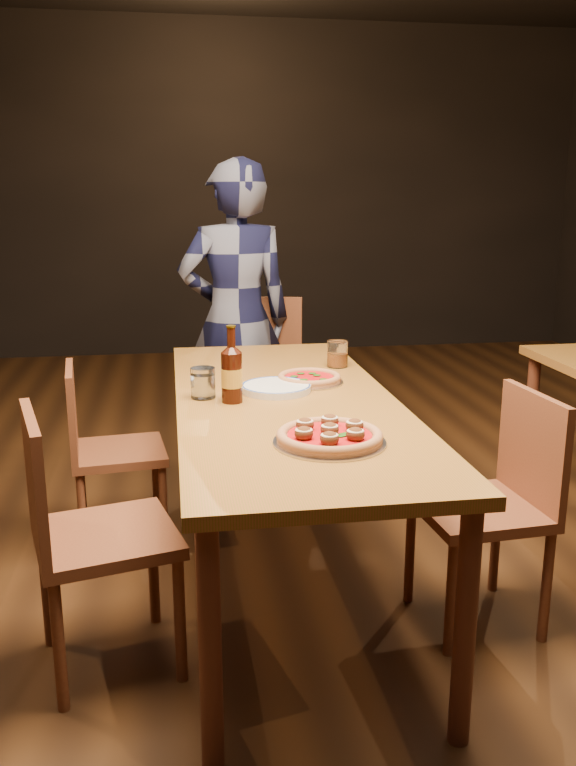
{
  "coord_description": "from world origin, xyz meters",
  "views": [
    {
      "loc": [
        -0.4,
        -2.62,
        1.48
      ],
      "look_at": [
        0.0,
        -0.05,
        0.82
      ],
      "focal_mm": 35.0,
      "sensor_mm": 36.0,
      "label": 1
    }
  ],
  "objects": [
    {
      "name": "amber_glass",
      "position": [
        0.3,
        0.48,
        0.81
      ],
      "size": [
        0.09,
        0.09,
        0.11
      ],
      "primitive_type": "cylinder",
      "color": "#A24E12",
      "rests_on": "table_main"
    },
    {
      "name": "table_main",
      "position": [
        0.0,
        0.0,
        0.68
      ],
      "size": [
        0.8,
        2.0,
        0.75
      ],
      "color": "brown",
      "rests_on": "ground"
    },
    {
      "name": "chair_end",
      "position": [
        0.03,
        1.22,
        0.49
      ],
      "size": [
        0.55,
        0.55,
        0.98
      ],
      "primitive_type": null,
      "rotation": [
        0.0,
        0.0,
        -0.25
      ],
      "color": "#5B2917",
      "rests_on": "ground"
    },
    {
      "name": "pizza_meatball",
      "position": [
        0.05,
        -0.53,
        0.77
      ],
      "size": [
        0.34,
        0.34,
        0.06
      ],
      "rotation": [
        0.0,
        0.0,
        0.05
      ],
      "color": "#B7B7BF",
      "rests_on": "table_main"
    },
    {
      "name": "chair_main_nw",
      "position": [
        -0.63,
        -0.42,
        0.45
      ],
      "size": [
        0.51,
        0.51,
        0.9
      ],
      "primitive_type": null,
      "rotation": [
        0.0,
        0.0,
        1.82
      ],
      "color": "#5B2917",
      "rests_on": "ground"
    },
    {
      "name": "room_shell",
      "position": [
        0.0,
        0.0,
        1.86
      ],
      "size": [
        9.0,
        9.0,
        9.0
      ],
      "color": "black",
      "rests_on": "ground"
    },
    {
      "name": "diner",
      "position": [
        -0.07,
        1.3,
        0.83
      ],
      "size": [
        0.64,
        0.45,
        1.66
      ],
      "primitive_type": "imported",
      "rotation": [
        0.0,
        0.0,
        3.23
      ],
      "color": "black",
      "rests_on": "ground"
    },
    {
      "name": "beer_bottle",
      "position": [
        -0.2,
        -0.02,
        0.85
      ],
      "size": [
        0.08,
        0.08,
        0.27
      ],
      "rotation": [
        0.0,
        0.0,
        -0.11
      ],
      "color": "black",
      "rests_on": "table_main"
    },
    {
      "name": "water_glass",
      "position": [
        -0.3,
        0.05,
        0.81
      ],
      "size": [
        0.09,
        0.09,
        0.11
      ],
      "primitive_type": "cylinder",
      "color": "white",
      "rests_on": "table_main"
    },
    {
      "name": "ground",
      "position": [
        0.0,
        0.0,
        0.0
      ],
      "size": [
        9.0,
        9.0,
        0.0
      ],
      "primitive_type": "plane",
      "color": "black"
    },
    {
      "name": "chair_main_e",
      "position": [
        0.62,
        -0.36,
        0.43
      ],
      "size": [
        0.43,
        0.43,
        0.87
      ],
      "primitive_type": null,
      "rotation": [
        0.0,
        0.0,
        -1.5
      ],
      "color": "#5B2917",
      "rests_on": "ground"
    },
    {
      "name": "plate_stack",
      "position": [
        -0.02,
        0.1,
        0.76
      ],
      "size": [
        0.27,
        0.27,
        0.03
      ],
      "primitive_type": "cylinder",
      "color": "white",
      "rests_on": "table_main"
    },
    {
      "name": "pizza_margherita",
      "position": [
        0.13,
        0.22,
        0.77
      ],
      "size": [
        0.27,
        0.27,
        0.04
      ],
      "rotation": [
        0.0,
        0.0,
        0.04
      ],
      "color": "#B7B7BF",
      "rests_on": "table_main"
    },
    {
      "name": "chair_main_sw",
      "position": [
        -0.65,
        0.49,
        0.41
      ],
      "size": [
        0.43,
        0.43,
        0.83
      ],
      "primitive_type": null,
      "rotation": [
        0.0,
        0.0,
        1.68
      ],
      "color": "#5B2917",
      "rests_on": "ground"
    }
  ]
}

